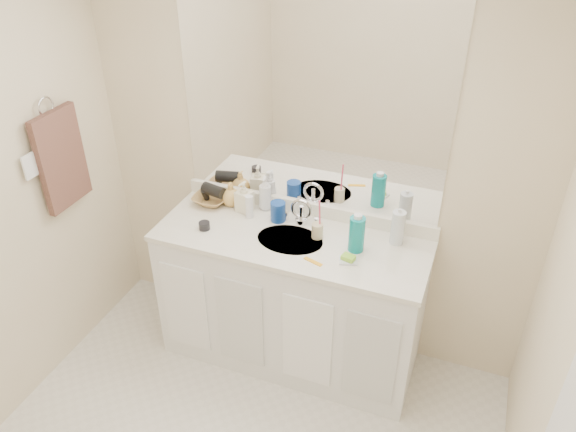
# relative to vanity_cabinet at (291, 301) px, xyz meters

# --- Properties ---
(wall_back) EXTENTS (2.60, 0.02, 2.40)m
(wall_back) POSITION_rel_vanity_cabinet_xyz_m (0.00, 0.28, 0.77)
(wall_back) COLOR beige
(wall_back) RESTS_ON floor
(wall_right) EXTENTS (0.02, 2.60, 2.40)m
(wall_right) POSITION_rel_vanity_cabinet_xyz_m (1.30, -1.02, 0.77)
(wall_right) COLOR beige
(wall_right) RESTS_ON floor
(vanity_cabinet) EXTENTS (1.50, 0.55, 0.85)m
(vanity_cabinet) POSITION_rel_vanity_cabinet_xyz_m (0.00, 0.00, 0.00)
(vanity_cabinet) COLOR white
(vanity_cabinet) RESTS_ON floor
(countertop) EXTENTS (1.52, 0.57, 0.03)m
(countertop) POSITION_rel_vanity_cabinet_xyz_m (0.00, 0.00, 0.44)
(countertop) COLOR white
(countertop) RESTS_ON vanity_cabinet
(backsplash) EXTENTS (1.52, 0.03, 0.08)m
(backsplash) POSITION_rel_vanity_cabinet_xyz_m (0.00, 0.26, 0.50)
(backsplash) COLOR white
(backsplash) RESTS_ON countertop
(sink_basin) EXTENTS (0.37, 0.37, 0.02)m
(sink_basin) POSITION_rel_vanity_cabinet_xyz_m (0.00, -0.02, 0.44)
(sink_basin) COLOR beige
(sink_basin) RESTS_ON countertop
(faucet) EXTENTS (0.02, 0.02, 0.11)m
(faucet) POSITION_rel_vanity_cabinet_xyz_m (0.00, 0.16, 0.51)
(faucet) COLOR silver
(faucet) RESTS_ON countertop
(mirror) EXTENTS (1.48, 0.01, 1.20)m
(mirror) POSITION_rel_vanity_cabinet_xyz_m (0.00, 0.27, 1.14)
(mirror) COLOR white
(mirror) RESTS_ON wall_back
(blue_mug) EXTENTS (0.11, 0.11, 0.12)m
(blue_mug) POSITION_rel_vanity_cabinet_xyz_m (-0.13, 0.14, 0.51)
(blue_mug) COLOR navy
(blue_mug) RESTS_ON countertop
(tan_cup) EXTENTS (0.07, 0.07, 0.09)m
(tan_cup) POSITION_rel_vanity_cabinet_xyz_m (0.13, 0.05, 0.50)
(tan_cup) COLOR beige
(tan_cup) RESTS_ON countertop
(toothbrush) EXTENTS (0.01, 0.04, 0.19)m
(toothbrush) POSITION_rel_vanity_cabinet_xyz_m (0.14, 0.05, 0.60)
(toothbrush) COLOR #F03F63
(toothbrush) RESTS_ON tan_cup
(mouthwash_bottle) EXTENTS (0.09, 0.09, 0.20)m
(mouthwash_bottle) POSITION_rel_vanity_cabinet_xyz_m (0.36, 0.02, 0.55)
(mouthwash_bottle) COLOR #0B8488
(mouthwash_bottle) RESTS_ON countertop
(clear_pump_bottle) EXTENTS (0.09, 0.09, 0.19)m
(clear_pump_bottle) POSITION_rel_vanity_cabinet_xyz_m (0.55, 0.16, 0.55)
(clear_pump_bottle) COLOR silver
(clear_pump_bottle) RESTS_ON countertop
(soap_dish) EXTENTS (0.11, 0.10, 0.01)m
(soap_dish) POSITION_rel_vanity_cabinet_xyz_m (0.35, -0.10, 0.46)
(soap_dish) COLOR silver
(soap_dish) RESTS_ON countertop
(green_soap) EXTENTS (0.08, 0.06, 0.02)m
(green_soap) POSITION_rel_vanity_cabinet_xyz_m (0.35, -0.10, 0.48)
(green_soap) COLOR #92D634
(green_soap) RESTS_ON soap_dish
(orange_comb) EXTENTS (0.11, 0.06, 0.00)m
(orange_comb) POSITION_rel_vanity_cabinet_xyz_m (0.18, -0.17, 0.46)
(orange_comb) COLOR #FFAB1A
(orange_comb) RESTS_ON countertop
(dark_jar) EXTENTS (0.08, 0.08, 0.04)m
(dark_jar) POSITION_rel_vanity_cabinet_xyz_m (-0.48, -0.10, 0.48)
(dark_jar) COLOR black
(dark_jar) RESTS_ON countertop
(extra_white_bottle) EXTENTS (0.05, 0.05, 0.14)m
(extra_white_bottle) POSITION_rel_vanity_cabinet_xyz_m (-0.30, 0.11, 0.53)
(extra_white_bottle) COLOR white
(extra_white_bottle) RESTS_ON countertop
(soap_bottle_white) EXTENTS (0.10, 0.10, 0.21)m
(soap_bottle_white) POSITION_rel_vanity_cabinet_xyz_m (-0.25, 0.23, 0.56)
(soap_bottle_white) COLOR white
(soap_bottle_white) RESTS_ON countertop
(soap_bottle_cream) EXTENTS (0.10, 0.11, 0.19)m
(soap_bottle_cream) POSITION_rel_vanity_cabinet_xyz_m (-0.36, 0.16, 0.55)
(soap_bottle_cream) COLOR #F2E8C5
(soap_bottle_cream) RESTS_ON countertop
(soap_bottle_yellow) EXTENTS (0.13, 0.13, 0.15)m
(soap_bottle_yellow) POSITION_rel_vanity_cabinet_xyz_m (-0.46, 0.20, 0.53)
(soap_bottle_yellow) COLOR #DEAD56
(soap_bottle_yellow) RESTS_ON countertop
(wicker_basket) EXTENTS (0.22, 0.22, 0.05)m
(wicker_basket) POSITION_rel_vanity_cabinet_xyz_m (-0.58, 0.17, 0.48)
(wicker_basket) COLOR #A07640
(wicker_basket) RESTS_ON countertop
(hair_dryer) EXTENTS (0.16, 0.10, 0.07)m
(hair_dryer) POSITION_rel_vanity_cabinet_xyz_m (-0.56, 0.17, 0.54)
(hair_dryer) COLOR black
(hair_dryer) RESTS_ON wicker_basket
(towel_ring) EXTENTS (0.01, 0.11, 0.11)m
(towel_ring) POSITION_rel_vanity_cabinet_xyz_m (-1.27, -0.25, 1.12)
(towel_ring) COLOR silver
(towel_ring) RESTS_ON wall_left
(hand_towel) EXTENTS (0.04, 0.32, 0.55)m
(hand_towel) POSITION_rel_vanity_cabinet_xyz_m (-1.25, -0.25, 0.82)
(hand_towel) COLOR #412922
(hand_towel) RESTS_ON towel_ring
(switch_plate) EXTENTS (0.01, 0.08, 0.13)m
(switch_plate) POSITION_rel_vanity_cabinet_xyz_m (-1.27, -0.45, 0.88)
(switch_plate) COLOR white
(switch_plate) RESTS_ON wall_left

